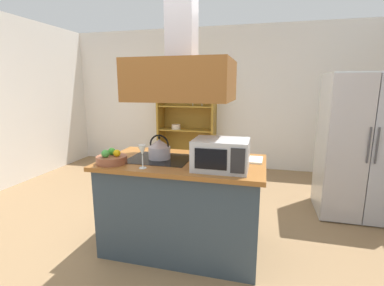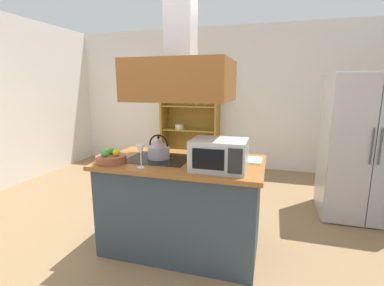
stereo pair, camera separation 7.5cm
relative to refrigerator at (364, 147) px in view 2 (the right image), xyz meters
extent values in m
plane|color=olive|center=(-2.12, -1.22, -0.88)|extent=(7.80, 7.80, 0.00)
cube|color=silver|center=(-2.12, 1.78, 0.47)|extent=(6.00, 0.12, 2.70)
cube|color=#31404D|center=(-1.89, -1.28, -0.45)|extent=(1.46, 0.80, 0.86)
cube|color=#945825|center=(-1.89, -1.28, 0.00)|extent=(1.54, 0.88, 0.04)
cube|color=black|center=(-2.12, -1.28, 0.03)|extent=(0.60, 0.48, 0.00)
cube|color=brown|center=(-1.89, -1.28, 0.77)|extent=(0.90, 0.70, 0.36)
cube|color=silver|center=(-1.89, -1.28, 1.39)|extent=(0.24, 0.24, 0.88)
cube|color=#B8BBBC|center=(0.00, 0.01, 0.00)|extent=(0.90, 0.72, 1.75)
cube|color=#BCB7BA|center=(-0.23, -0.36, 0.00)|extent=(0.44, 0.03, 1.71)
cylinder|color=#4C4C51|center=(-0.04, -0.39, 0.09)|extent=(0.02, 0.02, 0.40)
cylinder|color=#4C4C51|center=(0.04, -0.39, 0.09)|extent=(0.02, 0.02, 0.40)
cube|color=olive|center=(-3.18, 1.52, 0.06)|extent=(0.04, 0.40, 1.86)
cube|color=olive|center=(-2.09, 1.52, 0.06)|extent=(0.04, 0.40, 1.86)
cube|color=olive|center=(-2.64, 1.52, 0.97)|extent=(1.13, 0.40, 0.03)
cube|color=olive|center=(-2.64, 1.52, -0.84)|extent=(1.13, 0.40, 0.08)
cube|color=olive|center=(-2.64, 1.71, 0.06)|extent=(1.13, 0.02, 1.86)
cube|color=olive|center=(-2.64, 1.52, -0.13)|extent=(1.05, 0.36, 0.02)
cube|color=olive|center=(-2.64, 1.52, 0.33)|extent=(1.05, 0.36, 0.02)
cylinder|color=beige|center=(-2.84, 1.47, -0.09)|extent=(0.18, 0.18, 0.05)
cylinder|color=beige|center=(-2.84, 1.47, -0.05)|extent=(0.17, 0.17, 0.05)
cylinder|color=silver|center=(-2.50, 1.48, 0.41)|extent=(0.01, 0.01, 0.12)
cone|color=silver|center=(-2.50, 1.48, 0.51)|extent=(0.07, 0.07, 0.08)
cylinder|color=silver|center=(-2.32, 1.48, 0.41)|extent=(0.01, 0.01, 0.12)
cone|color=silver|center=(-2.32, 1.48, 0.51)|extent=(0.07, 0.07, 0.08)
cylinder|color=#BAB6C4|center=(-2.12, -1.28, 0.09)|extent=(0.21, 0.21, 0.12)
cone|color=#B9B1BB|center=(-2.12, -1.28, 0.18)|extent=(0.20, 0.20, 0.07)
sphere|color=black|center=(-2.12, -1.28, 0.23)|extent=(0.03, 0.03, 0.03)
torus|color=black|center=(-2.12, -1.28, 0.17)|extent=(0.20, 0.02, 0.20)
cube|color=white|center=(-1.32, -1.12, 0.03)|extent=(0.35, 0.25, 0.02)
cube|color=#B7BABF|center=(-1.50, -1.47, 0.15)|extent=(0.46, 0.34, 0.26)
cube|color=black|center=(-1.55, -1.65, 0.15)|extent=(0.26, 0.01, 0.17)
cube|color=#262628|center=(-1.34, -1.65, 0.15)|extent=(0.11, 0.01, 0.20)
cylinder|color=silver|center=(-2.15, -1.61, 0.03)|extent=(0.06, 0.06, 0.01)
cylinder|color=silver|center=(-2.15, -1.61, 0.09)|extent=(0.01, 0.01, 0.11)
cone|color=silver|center=(-2.15, -1.61, 0.19)|extent=(0.08, 0.08, 0.09)
cylinder|color=brown|center=(-2.49, -1.54, 0.06)|extent=(0.28, 0.28, 0.07)
sphere|color=yellow|center=(-2.43, -1.54, 0.12)|extent=(0.06, 0.06, 0.06)
sphere|color=green|center=(-2.51, -1.49, 0.12)|extent=(0.07, 0.07, 0.07)
sphere|color=green|center=(-2.52, -1.59, 0.12)|extent=(0.07, 0.07, 0.07)
camera|label=1|loc=(-1.16, -3.73, 0.72)|focal=26.01mm
camera|label=2|loc=(-1.09, -3.71, 0.72)|focal=26.01mm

